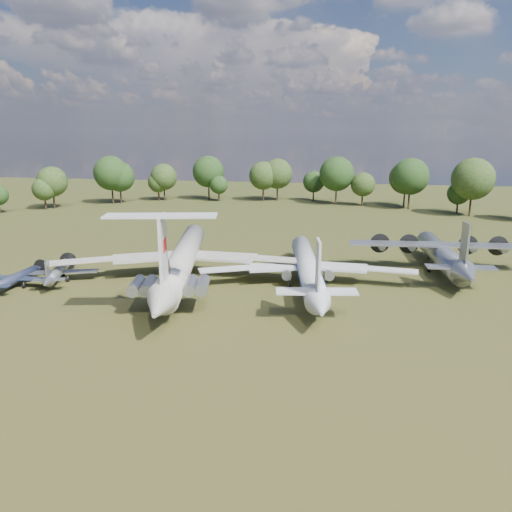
% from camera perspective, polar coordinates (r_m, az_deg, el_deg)
% --- Properties ---
extents(ground, '(300.00, 300.00, 0.00)m').
position_cam_1_polar(ground, '(75.01, -6.52, -3.02)').
color(ground, '#213612').
rests_on(ground, ground).
extents(il62_airliner, '(49.57, 58.82, 5.08)m').
position_cam_1_polar(il62_airliner, '(75.93, -8.36, -0.87)').
color(il62_airliner, silver).
rests_on(il62_airliner, ground).
extents(tu104_jet, '(37.83, 46.58, 4.21)m').
position_cam_1_polar(tu104_jet, '(72.94, 5.89, -1.77)').
color(tu104_jet, silver).
rests_on(tu104_jet, ground).
extents(an12_transport, '(31.58, 34.76, 4.30)m').
position_cam_1_polar(an12_transport, '(85.30, 20.46, -0.23)').
color(an12_transport, gray).
rests_on(an12_transport, ground).
extents(small_prop_west, '(10.51, 14.23, 2.07)m').
position_cam_1_polar(small_prop_west, '(79.86, -25.73, -2.53)').
color(small_prop_west, '#151B31').
rests_on(small_prop_west, ground).
extents(small_prop_northwest, '(15.62, 18.29, 2.28)m').
position_cam_1_polar(small_prop_northwest, '(80.28, -21.70, -1.96)').
color(small_prop_northwest, '#9A9CA2').
rests_on(small_prop_northwest, ground).
extents(person_on_il62, '(0.77, 0.71, 1.77)m').
position_cam_1_polar(person_on_il62, '(61.44, -10.01, -1.22)').
color(person_on_il62, '#845E43').
rests_on(person_on_il62, il62_airliner).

